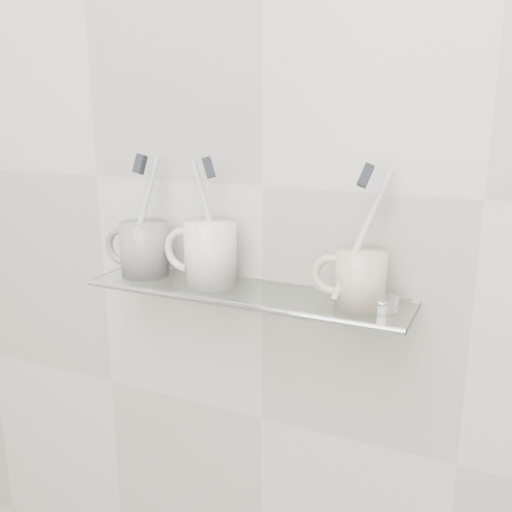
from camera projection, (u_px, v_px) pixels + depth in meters
The scene contains 18 objects.
wall_back at pixel (262, 186), 0.88m from camera, with size 2.50×2.50×0.00m, color beige.
shelf_glass at pixel (245, 293), 0.86m from camera, with size 0.50×0.12×0.01m, color silver.
shelf_rail at pixel (228, 304), 0.81m from camera, with size 0.01×0.01×0.50m, color silver.
bracket_left at pixel (148, 275), 0.99m from camera, with size 0.02×0.02×0.03m, color silver.
bracket_right at pixel (391, 310), 0.82m from camera, with size 0.02×0.02×0.03m, color silver.
mug_left at pixel (144, 249), 0.93m from camera, with size 0.08×0.08×0.09m, color silver.
mug_left_handle at pixel (122, 246), 0.95m from camera, with size 0.06×0.06×0.01m, color silver.
toothbrush_left at pixel (143, 214), 0.91m from camera, with size 0.01×0.01×0.19m, color #B0BECB.
bristles_left at pixel (140, 164), 0.89m from camera, with size 0.01×0.02×0.03m, color #21252B.
mug_center at pixel (211, 253), 0.88m from camera, with size 0.08×0.08×0.10m, color white.
mug_center_handle at pixel (185, 250), 0.90m from camera, with size 0.07×0.07×0.01m, color white.
toothbrush_center at pixel (210, 221), 0.86m from camera, with size 0.01×0.01×0.19m, color silver.
bristles_center at pixel (209, 168), 0.84m from camera, with size 0.01×0.02×0.03m, color #21252B.
mug_right at pixel (361, 278), 0.78m from camera, with size 0.07×0.07×0.08m, color beige.
mug_right_handle at pixel (332, 275), 0.80m from camera, with size 0.06×0.06×0.01m, color beige.
toothbrush_right at pixel (363, 235), 0.77m from camera, with size 0.01×0.01×0.19m, color beige.
bristles_right at pixel (366, 176), 0.75m from camera, with size 0.01×0.02×0.03m, color #21252B.
chrome_cap at pixel (384, 303), 0.78m from camera, with size 0.04×0.04×0.02m, color silver.
Camera 1 is at (0.36, 0.30, 1.37)m, focal length 40.00 mm.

